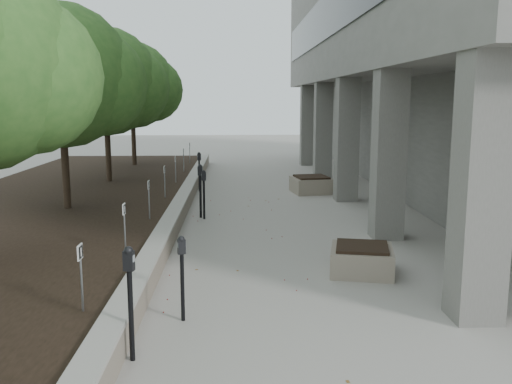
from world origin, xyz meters
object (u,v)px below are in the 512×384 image
object	(u,v)px
crabapple_tree_4	(106,105)
crabapple_tree_5	(132,104)
planter_front	(362,259)
parking_meter_2	(131,304)
parking_meter_1	(182,279)
parking_meter_3	(204,195)
planter_back	(311,184)
crabapple_tree_3	(62,107)
parking_meter_4	(200,191)
parking_meter_5	(199,172)

from	to	relation	value
crabapple_tree_4	crabapple_tree_5	world-z (taller)	same
crabapple_tree_5	planter_front	bearing A→B (deg)	-64.51
planter_front	parking_meter_2	bearing A→B (deg)	-137.04
parking_meter_1	parking_meter_3	size ratio (longest dim) A/B	0.96
planter_back	crabapple_tree_3	bearing A→B (deg)	-148.07
parking_meter_3	planter_back	world-z (taller)	parking_meter_3
parking_meter_1	planter_front	world-z (taller)	parking_meter_1
parking_meter_4	planter_front	bearing A→B (deg)	-50.18
parking_meter_4	planter_back	bearing A→B (deg)	54.00
crabapple_tree_4	parking_meter_1	distance (m)	12.75
parking_meter_5	planter_back	bearing A→B (deg)	-22.11
crabapple_tree_3	crabapple_tree_5	distance (m)	10.00
crabapple_tree_3	parking_meter_3	world-z (taller)	crabapple_tree_3
parking_meter_5	parking_meter_4	bearing A→B (deg)	-101.66
parking_meter_3	parking_meter_5	xyz separation A→B (m)	(-0.44, 4.70, 0.03)
parking_meter_1	parking_meter_5	bearing A→B (deg)	73.22
parking_meter_2	planter_back	distance (m)	13.35
crabapple_tree_4	parking_meter_2	world-z (taller)	crabapple_tree_4
crabapple_tree_4	planter_back	world-z (taller)	crabapple_tree_4
crabapple_tree_4	parking_meter_1	xyz separation A→B (m)	(3.78, -11.92, -2.46)
crabapple_tree_5	parking_meter_2	xyz separation A→B (m)	(3.25, -18.19, -2.36)
parking_meter_1	parking_meter_2	world-z (taller)	parking_meter_2
crabapple_tree_5	planter_back	world-z (taller)	crabapple_tree_5
parking_meter_4	parking_meter_5	distance (m)	4.53
crabapple_tree_3	parking_meter_1	size ratio (longest dim) A/B	4.12
parking_meter_5	planter_back	distance (m)	4.07
crabapple_tree_3	planter_front	distance (m)	8.90
parking_meter_1	parking_meter_3	xyz separation A→B (m)	(-0.09, 7.19, 0.03)
parking_meter_5	crabapple_tree_3	bearing A→B (deg)	-138.99
parking_meter_5	planter_front	bearing A→B (deg)	-84.60
crabapple_tree_4	crabapple_tree_5	xyz separation A→B (m)	(0.00, 5.00, 0.00)
crabapple_tree_3	planter_front	world-z (taller)	crabapple_tree_3
parking_meter_1	planter_front	size ratio (longest dim) A/B	1.13
crabapple_tree_3	crabapple_tree_5	bearing A→B (deg)	90.00
crabapple_tree_3	crabapple_tree_4	size ratio (longest dim) A/B	1.00
crabapple_tree_4	parking_meter_2	xyz separation A→B (m)	(3.25, -13.19, -2.36)
parking_meter_1	parking_meter_3	distance (m)	7.19
planter_back	planter_front	bearing A→B (deg)	-91.66
parking_meter_2	parking_meter_4	xyz separation A→B (m)	(0.33, 8.65, 0.00)
parking_meter_1	parking_meter_3	bearing A→B (deg)	71.39
crabapple_tree_4	parking_meter_5	xyz separation A→B (m)	(3.25, -0.03, -2.40)
crabapple_tree_5	parking_meter_2	distance (m)	18.63
parking_meter_4	parking_meter_3	bearing A→B (deg)	-53.67
parking_meter_1	planter_back	world-z (taller)	parking_meter_1
crabapple_tree_4	parking_meter_4	xyz separation A→B (m)	(3.58, -4.54, -2.36)
crabapple_tree_3	parking_meter_4	world-z (taller)	crabapple_tree_3
crabapple_tree_5	parking_meter_4	xyz separation A→B (m)	(3.58, -9.54, -2.36)
parking_meter_3	planter_front	bearing A→B (deg)	-67.67
parking_meter_3	planter_front	size ratio (longest dim) A/B	1.18
crabapple_tree_3	planter_front	xyz separation A→B (m)	(7.01, -4.69, -2.85)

